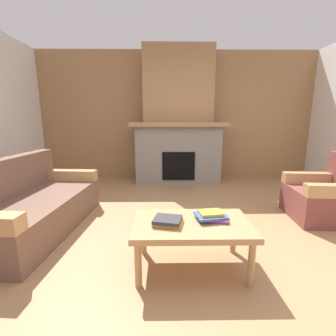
{
  "coord_description": "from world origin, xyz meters",
  "views": [
    {
      "loc": [
        -0.27,
        -2.32,
        1.3
      ],
      "look_at": [
        -0.23,
        0.89,
        0.62
      ],
      "focal_mm": 25.24,
      "sensor_mm": 36.0,
      "label": 1
    }
  ],
  "objects": [
    {
      "name": "ground",
      "position": [
        0.0,
        0.0,
        0.0
      ],
      "size": [
        9.0,
        9.0,
        0.0
      ],
      "primitive_type": "plane",
      "color": "#9E754C"
    },
    {
      "name": "wall_back_wood_panel",
      "position": [
        0.0,
        3.0,
        1.35
      ],
      "size": [
        6.0,
        0.12,
        2.7
      ],
      "primitive_type": "cube",
      "color": "#997047",
      "rests_on": "ground"
    },
    {
      "name": "fireplace",
      "position": [
        0.0,
        2.62,
        1.16
      ],
      "size": [
        1.9,
        0.82,
        2.7
      ],
      "color": "gray",
      "rests_on": "ground"
    },
    {
      "name": "couch",
      "position": [
        -1.83,
        0.3,
        0.29
      ],
      "size": [
        0.97,
        1.86,
        0.85
      ],
      "color": "brown",
      "rests_on": "ground"
    },
    {
      "name": "armchair",
      "position": [
        1.82,
        0.58,
        0.29
      ],
      "size": [
        0.82,
        0.82,
        0.85
      ],
      "color": "brown",
      "rests_on": "ground"
    },
    {
      "name": "coffee_table",
      "position": [
        -0.04,
        -0.44,
        0.38
      ],
      "size": [
        1.0,
        0.6,
        0.43
      ],
      "color": "tan",
      "rests_on": "ground"
    },
    {
      "name": "book_stack_near_edge",
      "position": [
        -0.25,
        -0.48,
        0.46
      ],
      "size": [
        0.27,
        0.24,
        0.06
      ],
      "color": "gold",
      "rests_on": "coffee_table"
    },
    {
      "name": "book_stack_center",
      "position": [
        0.14,
        -0.4,
        0.46
      ],
      "size": [
        0.31,
        0.24,
        0.07
      ],
      "color": "#7A3D84",
      "rests_on": "coffee_table"
    }
  ]
}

